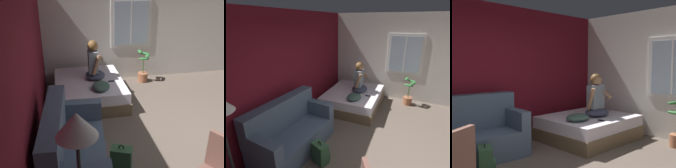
% 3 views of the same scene
% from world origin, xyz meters
% --- Properties ---
extents(ground_plane, '(40.00, 40.00, 0.00)m').
position_xyz_m(ground_plane, '(0.00, 0.00, 0.00)').
color(ground_plane, brown).
extents(wall_back_accent, '(11.10, 0.16, 2.70)m').
position_xyz_m(wall_back_accent, '(0.00, 2.72, 1.35)').
color(wall_back_accent, maroon).
rests_on(wall_back_accent, ground).
extents(wall_side_with_window, '(0.19, 6.69, 2.70)m').
position_xyz_m(wall_side_with_window, '(3.13, 0.01, 1.35)').
color(wall_side_with_window, silver).
rests_on(wall_side_with_window, ground).
extents(bed, '(1.83, 1.53, 0.48)m').
position_xyz_m(bed, '(1.94, 1.65, 0.24)').
color(bed, brown).
rests_on(bed, ground).
extents(couch, '(1.76, 0.95, 1.04)m').
position_xyz_m(couch, '(-0.37, 2.16, 0.39)').
color(couch, '#47566B').
rests_on(couch, ground).
extents(person_seated, '(0.53, 0.46, 0.88)m').
position_xyz_m(person_seated, '(2.01, 1.51, 0.84)').
color(person_seated, '#383D51').
rests_on(person_seated, bed).
extents(backpack, '(0.32, 0.35, 0.46)m').
position_xyz_m(backpack, '(-0.46, 1.47, 0.19)').
color(backpack, '#2D5133').
rests_on(backpack, ground).
extents(throw_pillow, '(0.53, 0.43, 0.14)m').
position_xyz_m(throw_pillow, '(1.40, 1.46, 0.55)').
color(throw_pillow, '#385147').
rests_on(throw_pillow, bed).
extents(cell_phone, '(0.07, 0.14, 0.01)m').
position_xyz_m(cell_phone, '(1.76, 1.18, 0.48)').
color(cell_phone, black).
rests_on(cell_phone, bed).
extents(potted_plant, '(0.39, 0.37, 0.85)m').
position_xyz_m(potted_plant, '(2.70, 0.13, 0.30)').
color(potted_plant, '#995B3D').
rests_on(potted_plant, ground).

